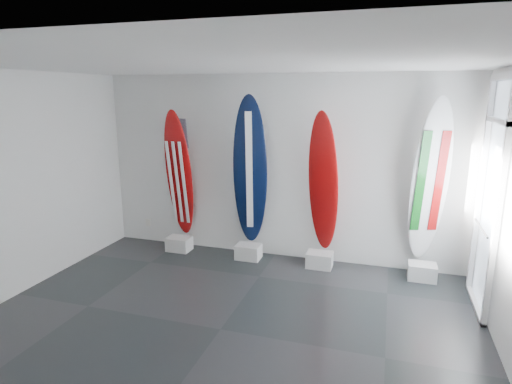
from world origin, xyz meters
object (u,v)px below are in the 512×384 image
(surfboard_usa, at_px, (179,174))
(surfboard_navy, at_px, (250,171))
(surfboard_italy, at_px, (430,182))
(surfboard_swiss, at_px, (323,183))

(surfboard_usa, height_order, surfboard_navy, surfboard_navy)
(surfboard_navy, distance_m, surfboard_italy, 2.71)
(surfboard_usa, distance_m, surfboard_italy, 3.99)
(surfboard_usa, xyz_separation_m, surfboard_italy, (3.99, 0.00, 0.11))
(surfboard_usa, xyz_separation_m, surfboard_navy, (1.28, 0.00, 0.12))
(surfboard_usa, height_order, surfboard_italy, surfboard_italy)
(surfboard_swiss, distance_m, surfboard_italy, 1.53)
(surfboard_usa, bearing_deg, surfboard_swiss, 5.13)
(surfboard_swiss, bearing_deg, surfboard_navy, -161.79)
(surfboard_usa, xyz_separation_m, surfboard_swiss, (2.47, 0.00, 0.01))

